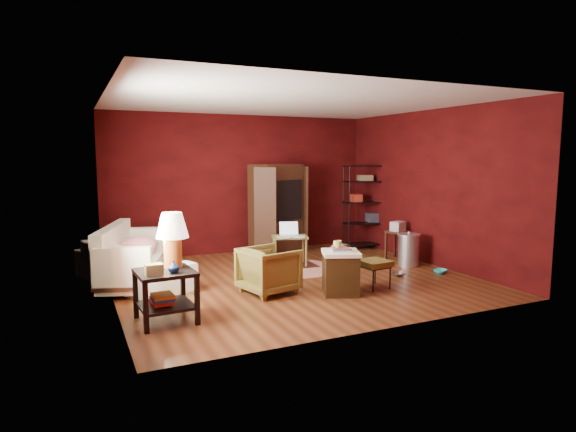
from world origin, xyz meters
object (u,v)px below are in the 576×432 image
sofa (132,257)px  wire_shelving (365,203)px  hamper (341,272)px  laptop_desk (290,239)px  side_table (169,256)px  tv_armoire (277,207)px  armchair (269,268)px

sofa → wire_shelving: (4.90, 1.00, 0.54)m
hamper → laptop_desk: bearing=87.1°
side_table → hamper: 2.48m
sofa → tv_armoire: bearing=-87.4°
side_table → wire_shelving: 5.49m
laptop_desk → sofa: bearing=-158.5°
laptop_desk → wire_shelving: (2.16, 0.83, 0.49)m
side_table → sofa: bearing=96.6°
wire_shelving → side_table: bearing=-138.2°
hamper → wire_shelving: wire_shelving is taller
hamper → laptop_desk: size_ratio=0.92×
sofa → hamper: 3.19m
sofa → laptop_desk: bearing=-107.8°
hamper → tv_armoire: bearing=83.3°
armchair → wire_shelving: 3.96m
side_table → laptop_desk: (2.53, 2.02, -0.29)m
wire_shelving → hamper: bearing=-118.5°
side_table → laptop_desk: side_table is taller
armchair → tv_armoire: bearing=-39.3°
armchair → side_table: size_ratio=0.57×
laptop_desk → wire_shelving: 2.36m
armchair → laptop_desk: 1.79m
hamper → wire_shelving: size_ratio=0.40×
laptop_desk → tv_armoire: 1.29m
sofa → armchair: (1.73, -1.30, -0.07)m
sofa → hamper: size_ratio=3.10×
armchair → tv_armoire: tv_armoire is taller
armchair → hamper: armchair is taller
armchair → side_table: bearing=96.5°
sofa → laptop_desk: (2.74, 0.17, 0.05)m
sofa → wire_shelving: size_ratio=1.25×
wire_shelving → tv_armoire: bearing=-179.9°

